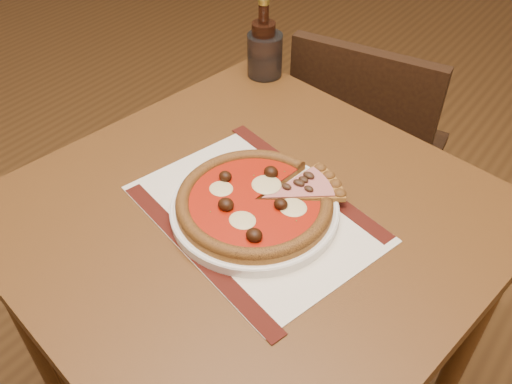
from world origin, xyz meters
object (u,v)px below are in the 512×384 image
table (250,249)px  pizza (254,201)px  bottle (263,46)px  water_glass (265,55)px  chair_far (364,148)px  plate (254,209)px

table → pizza: 0.13m
pizza → table: bearing=177.1°
bottle → water_glass: bearing=-7.7°
chair_far → bottle: size_ratio=4.38×
plate → bottle: bottle is taller
chair_far → bottle: (-0.19, -0.24, 0.36)m
chair_far → table: bearing=88.5°
table → pizza: size_ratio=3.29×
plate → bottle: 0.49m
table → chair_far: size_ratio=1.10×
chair_far → plate: chair_far is taller
pizza → water_glass: water_glass is taller
water_glass → bottle: bottle is taller
water_glass → bottle: 0.02m
chair_far → plate: (0.09, -0.64, 0.29)m
chair_far → pizza: size_ratio=2.99×
plate → water_glass: 0.49m
chair_far → pizza: chair_far is taller
pizza → bottle: bottle is taller
table → chair_far: bearing=97.2°
plate → chair_far: bearing=98.3°
table → water_glass: water_glass is taller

